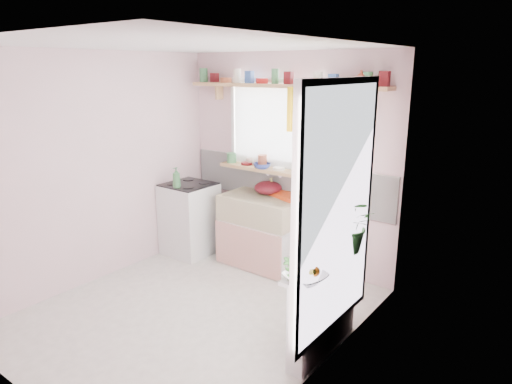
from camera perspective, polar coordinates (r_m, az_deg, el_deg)
The scene contains 19 objects.
room at distance 4.43m, azimuth 5.78°, elevation 2.88°, with size 3.20×3.20×3.20m.
sink_unit at distance 5.47m, azimuth 0.62°, elevation -4.85°, with size 0.95×0.65×1.11m.
cooker at distance 5.88m, azimuth -8.29°, elevation -3.27°, with size 0.58×0.58×0.93m.
radiator_ledge at distance 3.94m, azimuth 8.41°, elevation -14.04°, with size 0.22×0.95×0.78m.
windowsill at distance 5.42m, azimuth 1.82°, elevation 2.75°, with size 1.40×0.22×0.04m, color tan.
pine_shelf at distance 5.20m, azimuth 3.23°, elevation 13.11°, with size 2.52×0.24×0.04m, color tan.
shelf_crockery at distance 5.20m, azimuth 3.24°, elevation 13.93°, with size 2.47×0.11×0.12m.
sill_crockery at distance 5.43m, azimuth 1.39°, elevation 3.58°, with size 1.35×0.11×0.12m.
dish_tray at distance 5.35m, azimuth 4.37°, elevation -0.42°, with size 0.44×0.33×0.04m, color #D64113.
colander at distance 5.46m, azimuth 1.52°, elevation 0.54°, with size 0.33×0.33×0.15m, color #4F0D16.
jade_plant at distance 3.98m, azimuth 11.79°, elevation -3.95°, with size 0.45×0.39×0.50m, color #356F2C.
fruit_bowl at distance 3.45m, azimuth 6.17°, elevation -10.65°, with size 0.30×0.30×0.07m, color white.
herb_pot at distance 3.45m, azimuth 4.17°, elevation -9.47°, with size 0.10×0.07×0.19m, color #326B2A.
soap_bottle_sink at distance 5.48m, azimuth 1.93°, elevation 0.79°, with size 0.08×0.09×0.19m, color #E1EB68.
sill_cup at distance 5.65m, azimuth -0.66°, elevation 3.92°, with size 0.11×0.11×0.08m, color beige.
sill_bowl at distance 5.41m, azimuth 0.76°, elevation 3.29°, with size 0.21×0.21×0.06m, color #3245A4.
shelf_vase at distance 4.67m, azimuth 12.99°, elevation 13.69°, with size 0.15×0.15×0.15m, color #B14D36.
cooker_bottle at distance 5.56m, azimuth -9.92°, elevation 1.79°, with size 0.10×0.10×0.25m, color #3E7D47.
fruit at distance 3.43m, azimuth 6.34°, elevation -9.72°, with size 0.20×0.14×0.10m.
Camera 1 is at (2.89, -2.85, 2.32)m, focal length 32.00 mm.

